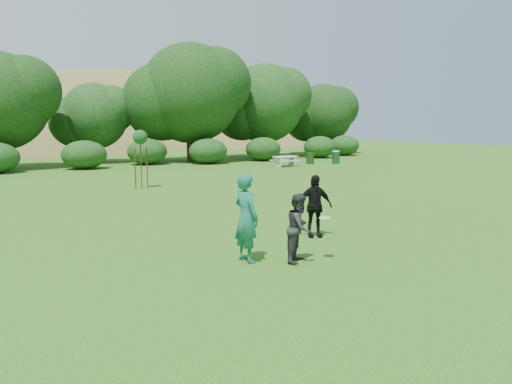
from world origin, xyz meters
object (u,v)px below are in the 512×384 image
at_px(trash_can_near, 310,158).
at_px(picnic_table, 285,159).
at_px(player_grey, 299,228).
at_px(trash_can_lidded, 336,157).
at_px(player_teal, 246,218).
at_px(sapling, 140,139).
at_px(player_black, 314,206).

relative_size(trash_can_near, picnic_table, 0.50).
bearing_deg(trash_can_near, picnic_table, -165.86).
xyz_separation_m(player_grey, trash_can_lidded, (19.68, 20.40, -0.25)).
relative_size(trash_can_near, trash_can_lidded, 0.86).
distance_m(player_teal, sapling, 14.01).
bearing_deg(picnic_table, player_teal, -128.63).
height_order(player_teal, picnic_table, player_teal).
xyz_separation_m(player_teal, sapling, (2.59, 13.70, 1.39)).
height_order(picnic_table, trash_can_lidded, trash_can_lidded).
bearing_deg(sapling, picnic_table, 24.93).
relative_size(player_black, picnic_table, 0.98).
xyz_separation_m(player_black, trash_can_lidded, (17.77, 18.64, -0.34)).
distance_m(player_grey, sapling, 14.56).
distance_m(picnic_table, trash_can_lidded, 4.81).
distance_m(player_black, picnic_table, 22.83).
distance_m(player_teal, trash_can_near, 27.94).
bearing_deg(trash_can_lidded, picnic_table, 178.17).
height_order(trash_can_near, sapling, sapling).
bearing_deg(player_grey, player_teal, 110.40).
xyz_separation_m(player_teal, player_black, (2.92, 1.08, -0.15)).
height_order(sapling, trash_can_lidded, sapling).
height_order(player_black, trash_can_near, player_black).
bearing_deg(player_grey, trash_can_near, 14.40).
xyz_separation_m(player_black, sapling, (-0.33, 12.62, 1.54)).
xyz_separation_m(sapling, trash_can_lidded, (18.10, 6.02, -1.88)).
bearing_deg(trash_can_lidded, player_grey, -133.96).
relative_size(player_grey, player_black, 0.91).
bearing_deg(picnic_table, trash_can_lidded, -1.83).
relative_size(player_teal, sapling, 0.72).
bearing_deg(trash_can_near, player_teal, -132.43).
bearing_deg(player_teal, trash_can_lidded, -50.52).
relative_size(player_grey, trash_can_near, 1.77).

